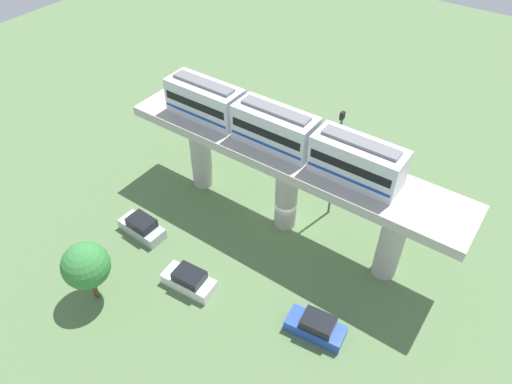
{
  "coord_description": "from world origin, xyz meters",
  "views": [
    {
      "loc": [
        25.25,
        14.7,
        30.28
      ],
      "look_at": [
        2.5,
        -1.36,
        4.86
      ],
      "focal_mm": 33.08,
      "sensor_mm": 36.0,
      "label": 1
    }
  ],
  "objects_px": {
    "tree_near_viaduct": "(86,266)",
    "train": "(275,128)",
    "parked_car_silver": "(142,227)",
    "signal_post": "(336,162)",
    "parked_car_white": "(189,280)",
    "parked_car_blue": "(316,327)"
  },
  "relations": [
    {
      "from": "tree_near_viaduct",
      "to": "train",
      "type": "bearing_deg",
      "value": 157.52
    },
    {
      "from": "train",
      "to": "parked_car_silver",
      "type": "relative_size",
      "value": 4.81
    },
    {
      "from": "train",
      "to": "parked_car_silver",
      "type": "distance_m",
      "value": 14.48
    },
    {
      "from": "signal_post",
      "to": "parked_car_white",
      "type": "bearing_deg",
      "value": -19.9
    },
    {
      "from": "train",
      "to": "signal_post",
      "type": "xyz_separation_m",
      "value": [
        -3.4,
        3.89,
        -3.75
      ]
    },
    {
      "from": "parked_car_blue",
      "to": "tree_near_viaduct",
      "type": "relative_size",
      "value": 0.8
    },
    {
      "from": "parked_car_blue",
      "to": "parked_car_silver",
      "type": "relative_size",
      "value": 1.03
    },
    {
      "from": "parked_car_silver",
      "to": "signal_post",
      "type": "bearing_deg",
      "value": 136.29
    },
    {
      "from": "parked_car_silver",
      "to": "train",
      "type": "bearing_deg",
      "value": 137.63
    },
    {
      "from": "train",
      "to": "tree_near_viaduct",
      "type": "relative_size",
      "value": 3.74
    },
    {
      "from": "parked_car_white",
      "to": "parked_car_silver",
      "type": "bearing_deg",
      "value": -110.35
    },
    {
      "from": "signal_post",
      "to": "parked_car_blue",
      "type": "bearing_deg",
      "value": 24.47
    },
    {
      "from": "parked_car_white",
      "to": "signal_post",
      "type": "bearing_deg",
      "value": 155.04
    },
    {
      "from": "parked_car_white",
      "to": "tree_near_viaduct",
      "type": "bearing_deg",
      "value": -52.2
    },
    {
      "from": "train",
      "to": "parked_car_white",
      "type": "xyz_separation_m",
      "value": [
        10.07,
        -0.98,
        -8.88
      ]
    },
    {
      "from": "train",
      "to": "parked_car_blue",
      "type": "height_order",
      "value": "train"
    },
    {
      "from": "parked_car_white",
      "to": "parked_car_blue",
      "type": "xyz_separation_m",
      "value": [
        -2.13,
        10.04,
        0.0
      ]
    },
    {
      "from": "tree_near_viaduct",
      "to": "parked_car_blue",
      "type": "bearing_deg",
      "value": 114.49
    },
    {
      "from": "parked_car_blue",
      "to": "train",
      "type": "bearing_deg",
      "value": -138.47
    },
    {
      "from": "train",
      "to": "parked_car_blue",
      "type": "bearing_deg",
      "value": 48.75
    },
    {
      "from": "parked_car_white",
      "to": "train",
      "type": "bearing_deg",
      "value": 169.36
    },
    {
      "from": "tree_near_viaduct",
      "to": "parked_car_white",
      "type": "bearing_deg",
      "value": 132.86
    }
  ]
}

